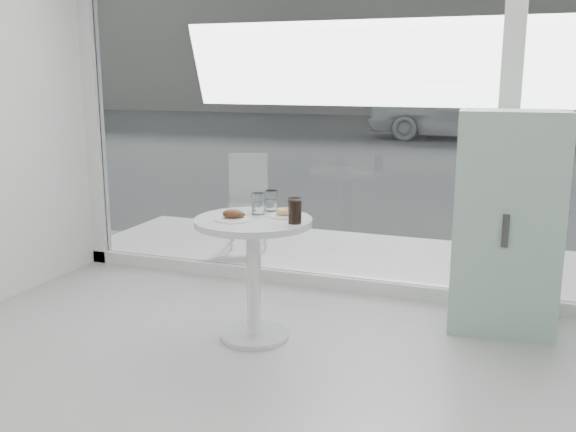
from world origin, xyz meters
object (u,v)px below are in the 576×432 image
at_px(car_white, 458,110).
at_px(cola_glass, 295,211).
at_px(mint_cabinet, 507,223).
at_px(water_tumbler_b, 271,202).
at_px(plate_fritter, 234,216).
at_px(water_tumbler_a, 258,205).
at_px(main_table, 254,253).
at_px(patio_chair, 249,193).
at_px(plate_donut, 285,214).

xyz_separation_m(car_white, cola_glass, (0.41, -13.34, 0.10)).
relative_size(mint_cabinet, water_tumbler_b, 10.71).
relative_size(plate_fritter, water_tumbler_a, 1.61).
relative_size(main_table, water_tumbler_b, 5.84).
distance_m(main_table, cola_glass, 0.41).
xyz_separation_m(patio_chair, plate_fritter, (0.80, -2.03, 0.26)).
distance_m(mint_cabinet, car_white, 12.71).
bearing_deg(patio_chair, main_table, -87.84).
relative_size(patio_chair, water_tumbler_b, 6.44).
height_order(patio_chair, plate_donut, patio_chair).
relative_size(patio_chair, water_tumbler_a, 6.33).
relative_size(car_white, cola_glass, 28.73).
xyz_separation_m(patio_chair, water_tumbler_b, (0.91, -1.69, 0.30)).
relative_size(patio_chair, plate_fritter, 3.92).
bearing_deg(patio_chair, car_white, 63.74).
distance_m(mint_cabinet, plate_donut, 1.41).
relative_size(mint_cabinet, car_white, 0.33).
distance_m(car_white, plate_fritter, 13.40).
height_order(main_table, cola_glass, cola_glass).
bearing_deg(plate_donut, plate_fritter, -141.62).
distance_m(plate_fritter, water_tumbler_a, 0.23).
bearing_deg(cola_glass, plate_fritter, -171.87).
distance_m(car_white, water_tumbler_b, 13.06).
relative_size(car_white, water_tumbler_b, 32.92).
bearing_deg(plate_donut, water_tumbler_b, 136.98).
relative_size(car_white, plate_donut, 22.15).
bearing_deg(car_white, patio_chair, 178.41).
height_order(mint_cabinet, car_white, car_white).
distance_m(water_tumbler_a, cola_glass, 0.34).
height_order(water_tumbler_b, cola_glass, cola_glass).
distance_m(patio_chair, plate_donut, 2.13).
xyz_separation_m(mint_cabinet, water_tumbler_b, (-1.43, -0.45, 0.12)).
relative_size(main_table, mint_cabinet, 0.55).
xyz_separation_m(plate_fritter, cola_glass, (0.37, 0.05, 0.05)).
bearing_deg(plate_fritter, mint_cabinet, 27.15).
bearing_deg(plate_donut, patio_chair, 119.92).
distance_m(plate_donut, water_tumbler_b, 0.20).
distance_m(car_white, water_tumbler_a, 13.18).
height_order(main_table, plate_donut, plate_donut).
bearing_deg(mint_cabinet, water_tumbler_a, -162.70).
height_order(mint_cabinet, patio_chair, mint_cabinet).
relative_size(car_white, water_tumbler_a, 32.35).
distance_m(mint_cabinet, patio_chair, 2.65).
xyz_separation_m(patio_chair, car_white, (0.76, 11.37, 0.21)).
distance_m(main_table, patio_chair, 2.14).
height_order(plate_donut, water_tumbler_a, water_tumbler_a).
distance_m(main_table, mint_cabinet, 1.61).
bearing_deg(mint_cabinet, cola_glass, -151.89).
bearing_deg(patio_chair, cola_glass, -81.81).
bearing_deg(plate_donut, mint_cabinet, 24.60).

